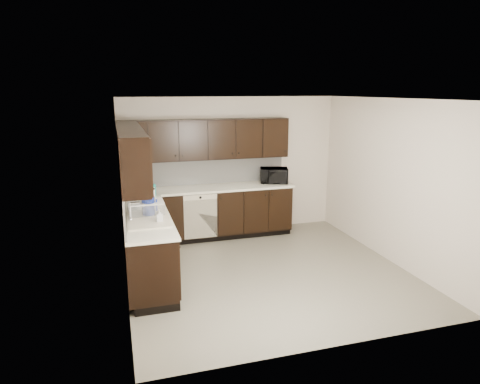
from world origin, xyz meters
name	(u,v)px	position (x,y,z in m)	size (l,w,h in m)	color
floor	(266,271)	(0.00, 0.00, 0.00)	(4.00, 4.00, 0.00)	gray
ceiling	(269,99)	(0.00, 0.00, 2.50)	(4.00, 4.00, 0.00)	white
wall_back	(231,166)	(0.00, 2.00, 1.25)	(4.00, 0.02, 2.50)	beige
wall_left	(121,199)	(-2.00, 0.00, 1.25)	(0.02, 4.00, 2.50)	beige
wall_right	(390,181)	(2.00, 0.00, 1.25)	(0.02, 4.00, 2.50)	beige
wall_front	(338,234)	(0.00, -2.00, 1.25)	(4.00, 0.02, 2.50)	beige
lower_cabinets	(186,228)	(-1.01, 1.11, 0.41)	(3.00, 2.80, 0.90)	black
countertop	(185,198)	(-1.01, 1.11, 0.92)	(3.03, 2.83, 0.04)	white
backsplash	(169,181)	(-1.22, 1.32, 1.18)	(3.00, 2.80, 0.48)	silver
upper_cabinets	(176,145)	(-1.10, 1.20, 1.77)	(3.00, 2.80, 0.70)	black
dishwasher	(201,214)	(-0.70, 1.41, 0.55)	(0.58, 0.04, 0.78)	beige
sink	(148,225)	(-1.68, -0.01, 0.88)	(0.54, 0.82, 0.42)	beige
microwave	(274,175)	(0.75, 1.71, 1.08)	(0.50, 0.34, 0.28)	black
soap_bottle_a	(159,216)	(-1.54, -0.14, 1.03)	(0.08, 0.08, 0.18)	gray
soap_bottle_b	(136,200)	(-1.80, 0.65, 1.06)	(0.09, 0.09, 0.24)	gray
toaster_oven	(142,185)	(-1.64, 1.69, 1.05)	(0.34, 0.25, 0.21)	#B7B7B9
storage_bin	(146,208)	(-1.68, 0.26, 1.03)	(0.46, 0.34, 0.18)	silver
blue_pitcher	(148,206)	(-1.65, 0.21, 1.07)	(0.18, 0.18, 0.26)	navy
teal_tumbler	(153,190)	(-1.48, 1.35, 1.03)	(0.08, 0.08, 0.19)	#0C877F
paper_towel_roll	(151,196)	(-1.56, 0.78, 1.07)	(0.12, 0.12, 0.26)	white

